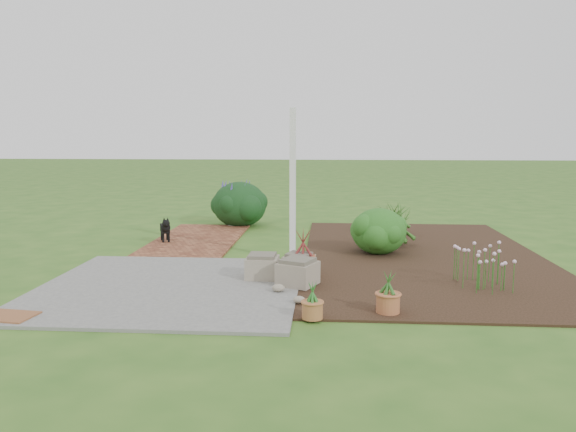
# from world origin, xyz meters

# --- Properties ---
(ground) EXTENTS (80.00, 80.00, 0.00)m
(ground) POSITION_xyz_m (0.00, 0.00, 0.00)
(ground) COLOR #305B1C
(ground) RESTS_ON ground
(concrete_patio) EXTENTS (3.50, 3.50, 0.04)m
(concrete_patio) POSITION_xyz_m (-1.25, -1.75, 0.02)
(concrete_patio) COLOR #61605E
(concrete_patio) RESTS_ON ground
(brick_path) EXTENTS (1.60, 3.50, 0.04)m
(brick_path) POSITION_xyz_m (-1.70, 1.75, 0.02)
(brick_path) COLOR brown
(brick_path) RESTS_ON ground
(garden_bed) EXTENTS (4.00, 7.00, 0.03)m
(garden_bed) POSITION_xyz_m (2.50, 0.50, 0.01)
(garden_bed) COLOR black
(garden_bed) RESTS_ON ground
(veranda_post) EXTENTS (0.10, 0.10, 2.50)m
(veranda_post) POSITION_xyz_m (0.30, 0.10, 1.25)
(veranda_post) COLOR white
(veranda_post) RESTS_ON ground
(stone_trough_near) EXTENTS (0.61, 0.61, 0.31)m
(stone_trough_near) POSITION_xyz_m (0.48, -1.59, 0.20)
(stone_trough_near) COLOR gray
(stone_trough_near) RESTS_ON concrete_patio
(stone_trough_mid) EXTENTS (0.50, 0.50, 0.26)m
(stone_trough_mid) POSITION_xyz_m (0.46, -0.95, 0.17)
(stone_trough_mid) COLOR #787058
(stone_trough_mid) RESTS_ON concrete_patio
(stone_trough_far) EXTENTS (0.46, 0.46, 0.30)m
(stone_trough_far) POSITION_xyz_m (-0.05, -1.24, 0.19)
(stone_trough_far) COLOR #7A725D
(stone_trough_far) RESTS_ON concrete_patio
(coir_doormat) EXTENTS (0.68, 0.48, 0.02)m
(coir_doormat) POSITION_xyz_m (-2.72, -3.20, 0.05)
(coir_doormat) COLOR brown
(coir_doormat) RESTS_ON concrete_patio
(black_dog) EXTENTS (0.29, 0.49, 0.45)m
(black_dog) POSITION_xyz_m (-2.23, 1.38, 0.31)
(black_dog) COLOR black
(black_dog) RESTS_ON brick_path
(cream_ceramic_urn) EXTENTS (0.38, 0.38, 0.43)m
(cream_ceramic_urn) POSITION_xyz_m (-1.25, 3.48, 0.25)
(cream_ceramic_urn) COLOR beige
(cream_ceramic_urn) RESTS_ON brick_path
(evergreen_shrub) EXTENTS (1.15, 1.15, 0.81)m
(evergreen_shrub) POSITION_xyz_m (1.76, 0.67, 0.43)
(evergreen_shrub) COLOR #1D4010
(evergreen_shrub) RESTS_ON garden_bed
(agapanthus_clump_back) EXTENTS (0.90, 0.90, 0.77)m
(agapanthus_clump_back) POSITION_xyz_m (2.18, 1.39, 0.41)
(agapanthus_clump_back) COLOR #17380F
(agapanthus_clump_back) RESTS_ON garden_bed
(agapanthus_clump_front) EXTENTS (1.21, 1.21, 0.83)m
(agapanthus_clump_front) POSITION_xyz_m (2.23, 2.51, 0.45)
(agapanthus_clump_front) COLOR #0D4110
(agapanthus_clump_front) RESTS_ON garden_bed
(pink_flower_patch) EXTENTS (1.10, 1.10, 0.58)m
(pink_flower_patch) POSITION_xyz_m (2.92, -1.46, 0.32)
(pink_flower_patch) COLOR #113D0F
(pink_flower_patch) RESTS_ON garden_bed
(terracotta_pot_bronze) EXTENTS (0.44, 0.44, 0.28)m
(terracotta_pot_bronze) POSITION_xyz_m (0.52, -0.92, 0.17)
(terracotta_pot_bronze) COLOR brown
(terracotta_pot_bronze) RESTS_ON garden_bed
(terracotta_pot_small_left) EXTENTS (0.33, 0.33, 0.23)m
(terracotta_pot_small_left) POSITION_xyz_m (1.59, -2.69, 0.14)
(terracotta_pot_small_left) COLOR #A86039
(terracotta_pot_small_left) RESTS_ON garden_bed
(terracotta_pot_small_right) EXTENTS (0.25, 0.25, 0.20)m
(terracotta_pot_small_right) POSITION_xyz_m (0.72, -2.97, 0.13)
(terracotta_pot_small_right) COLOR #A36237
(terracotta_pot_small_right) RESTS_ON garden_bed
(purple_flowering_bush) EXTENTS (1.28, 1.28, 1.05)m
(purple_flowering_bush) POSITION_xyz_m (-1.15, 3.62, 0.52)
(purple_flowering_bush) COLOR black
(purple_flowering_bush) RESTS_ON ground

